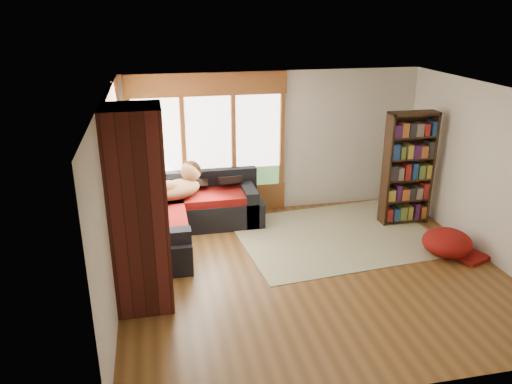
{
  "coord_description": "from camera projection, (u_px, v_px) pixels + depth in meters",
  "views": [
    {
      "loc": [
        -2.15,
        -6.18,
        3.67
      ],
      "look_at": [
        -0.66,
        0.93,
        0.95
      ],
      "focal_mm": 35.0,
      "sensor_mm": 36.0,
      "label": 1
    }
  ],
  "objects": [
    {
      "name": "windows_left",
      "position": [
        118.0,
        171.0,
        7.46
      ],
      "size": [
        0.1,
        2.62,
        1.9
      ],
      "color": "brown",
      "rests_on": "wall_left"
    },
    {
      "name": "windows_back",
      "position": [
        209.0,
        144.0,
        8.92
      ],
      "size": [
        2.82,
        0.1,
        1.9
      ],
      "color": "brown",
      "rests_on": "wall_back"
    },
    {
      "name": "roller_blind",
      "position": [
        120.0,
        132.0,
        8.09
      ],
      "size": [
        0.03,
        0.72,
        0.9
      ],
      "primitive_type": "cube",
      "color": "#657C4F",
      "rests_on": "wall_left"
    },
    {
      "name": "sectional_sofa",
      "position": [
        172.0,
        218.0,
        8.43
      ],
      "size": [
        2.2,
        2.2,
        0.8
      ],
      "rotation": [
        0.0,
        0.0,
        0.08
      ],
      "color": "black",
      "rests_on": "ground"
    },
    {
      "name": "throw_pillows",
      "position": [
        176.0,
        191.0,
        8.35
      ],
      "size": [
        1.98,
        1.68,
        0.45
      ],
      "color": "black",
      "rests_on": "sectional_sofa"
    },
    {
      "name": "dog_brindle",
      "position": [
        147.0,
        206.0,
        7.81
      ],
      "size": [
        0.58,
        0.78,
        0.39
      ],
      "rotation": [
        0.0,
        0.0,
        1.34
      ],
      "color": "#382218",
      "rests_on": "sectional_sofa"
    },
    {
      "name": "pouf",
      "position": [
        447.0,
        242.0,
        7.77
      ],
      "size": [
        0.84,
        0.84,
        0.41
      ],
      "primitive_type": "ellipsoid",
      "rotation": [
        0.0,
        0.0,
        0.12
      ],
      "color": "maroon",
      "rests_on": "area_rug"
    },
    {
      "name": "wall_front",
      "position": [
        402.0,
        279.0,
        4.61
      ],
      "size": [
        5.5,
        0.04,
        2.6
      ],
      "primitive_type": "cube",
      "color": "silver",
      "rests_on": "ground"
    },
    {
      "name": "bookshelf",
      "position": [
        408.0,
        169.0,
        8.68
      ],
      "size": [
        0.86,
        0.29,
        2.0
      ],
      "color": "#331E11",
      "rests_on": "ground"
    },
    {
      "name": "wall_back",
      "position": [
        274.0,
        142.0,
        9.19
      ],
      "size": [
        5.5,
        0.04,
        2.6
      ],
      "primitive_type": "cube",
      "color": "silver",
      "rests_on": "ground"
    },
    {
      "name": "wall_left",
      "position": [
        111.0,
        203.0,
        6.38
      ],
      "size": [
        0.04,
        5.0,
        2.6
      ],
      "primitive_type": "cube",
      "color": "silver",
      "rests_on": "ground"
    },
    {
      "name": "ceiling",
      "position": [
        321.0,
        94.0,
        6.45
      ],
      "size": [
        5.5,
        5.5,
        0.0
      ],
      "primitive_type": "plane",
      "color": "white"
    },
    {
      "name": "floor",
      "position": [
        313.0,
        270.0,
        7.36
      ],
      "size": [
        5.5,
        5.5,
        0.0
      ],
      "primitive_type": "plane",
      "color": "brown",
      "rests_on": "ground"
    },
    {
      "name": "brick_chimney",
      "position": [
        139.0,
        211.0,
        6.12
      ],
      "size": [
        0.7,
        0.7,
        2.6
      ],
      "primitive_type": "cube",
      "color": "#471914",
      "rests_on": "ground"
    },
    {
      "name": "area_rug",
      "position": [
        336.0,
        235.0,
        8.47
      ],
      "size": [
        3.45,
        2.77,
        0.01
      ],
      "primitive_type": "cube",
      "rotation": [
        0.0,
        0.0,
        0.1
      ],
      "color": "beige",
      "rests_on": "ground"
    },
    {
      "name": "dog_tan",
      "position": [
        181.0,
        186.0,
        8.48
      ],
      "size": [
        1.04,
        0.97,
        0.51
      ],
      "rotation": [
        0.0,
        0.0,
        0.63
      ],
      "color": "brown",
      "rests_on": "sectional_sofa"
    },
    {
      "name": "wall_right",
      "position": [
        492.0,
        175.0,
        7.43
      ],
      "size": [
        0.04,
        5.0,
        2.6
      ],
      "primitive_type": "cube",
      "color": "silver",
      "rests_on": "ground"
    }
  ]
}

